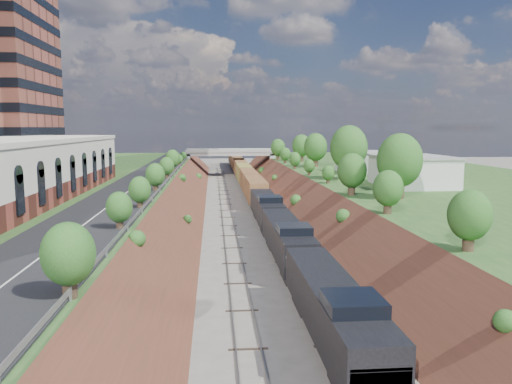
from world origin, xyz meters
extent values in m
cube|color=#2D5021|center=(-33.00, 60.00, 2.50)|extent=(44.00, 180.00, 5.00)
cube|color=#2D5021|center=(33.00, 60.00, 2.50)|extent=(44.00, 180.00, 5.00)
cube|color=brown|center=(-11.00, 60.00, 0.00)|extent=(10.00, 180.00, 10.00)
cube|color=brown|center=(11.00, 60.00, 0.00)|extent=(10.00, 180.00, 10.00)
cube|color=gray|center=(-2.60, 60.00, 0.09)|extent=(1.58, 180.00, 0.18)
cube|color=gray|center=(2.60, 60.00, 0.09)|extent=(1.58, 180.00, 0.18)
cube|color=black|center=(-15.50, 60.00, 5.05)|extent=(8.00, 180.00, 0.10)
cube|color=#99999E|center=(-11.40, 60.00, 5.55)|extent=(0.06, 171.00, 0.30)
cube|color=gray|center=(-11.50, 122.00, 3.10)|extent=(1.50, 8.00, 6.20)
cube|color=gray|center=(11.50, 122.00, 3.10)|extent=(1.50, 8.00, 6.20)
cube|color=gray|center=(0.00, 122.00, 6.20)|extent=(24.00, 8.00, 1.00)
cube|color=gray|center=(0.00, 118.00, 7.00)|extent=(24.00, 0.30, 0.80)
cube|color=gray|center=(0.00, 126.00, 7.00)|extent=(24.00, 0.30, 0.80)
cube|color=silver|center=(23.50, 52.00, 7.00)|extent=(9.00, 12.00, 4.00)
cube|color=silver|center=(23.00, 74.00, 6.80)|extent=(8.00, 10.00, 3.60)
cylinder|color=#473323|center=(17.00, 40.00, 6.31)|extent=(1.30, 1.30, 2.62)
ellipsoid|color=#24521D|center=(17.00, 40.00, 9.46)|extent=(5.25, 5.25, 6.30)
cylinder|color=#473323|center=(-11.80, 20.00, 5.61)|extent=(0.66, 0.66, 1.22)
ellipsoid|color=#24521D|center=(-11.80, 20.00, 7.08)|extent=(2.45, 2.45, 2.94)
cube|color=black|center=(2.60, 12.77, 2.37)|extent=(3.02, 18.14, 2.93)
cube|color=black|center=(2.60, 5.19, 1.80)|extent=(2.78, 3.00, 1.80)
cube|color=silver|center=(2.60, 5.19, 2.80)|extent=(2.78, 3.00, 0.15)
cube|color=black|center=(2.60, 8.19, 4.10)|extent=(2.96, 3.10, 0.90)
cube|color=black|center=(2.60, 31.91, 2.37)|extent=(3.02, 18.14, 2.93)
cube|color=black|center=(2.60, 51.05, 2.37)|extent=(3.02, 18.14, 2.93)
cube|color=brown|center=(2.60, 117.55, 2.71)|extent=(3.02, 112.84, 3.63)
camera|label=1|loc=(-4.56, -16.16, 13.21)|focal=35.00mm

